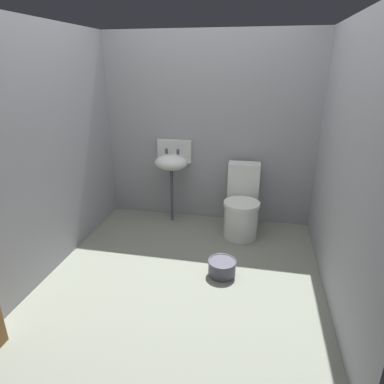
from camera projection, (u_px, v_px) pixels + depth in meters
ground_plane at (185, 277)px, 3.15m from camera, size 2.89×2.94×0.08m
wall_back at (209, 131)px, 3.94m from camera, size 2.89×0.10×2.20m
wall_left at (50, 150)px, 3.07m from camera, size 0.10×2.74×2.20m
wall_right at (349, 166)px, 2.59m from camera, size 0.10×2.74×2.20m
toilet_near_wall at (242, 207)px, 3.78m from camera, size 0.41×0.60×0.78m
sink at (172, 162)px, 3.95m from camera, size 0.42×0.35×0.99m
bucket at (222, 267)px, 3.09m from camera, size 0.27×0.27×0.15m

